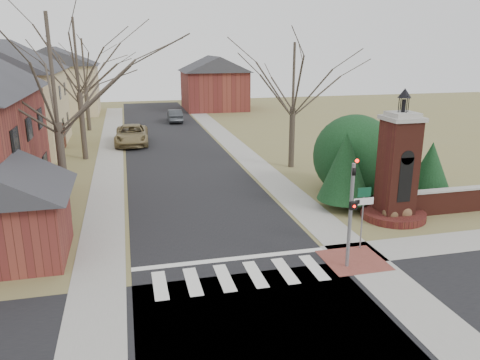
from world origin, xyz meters
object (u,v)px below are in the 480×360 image
object	(u,v)px
sign_post	(363,206)
distant_car	(175,116)
pickup_truck	(132,135)
traffic_signal_pole	(351,205)
brick_gate_monument	(397,177)

from	to	relation	value
sign_post	distant_car	xyz separation A→B (m)	(-3.99, 36.23, -1.24)
pickup_truck	distant_car	size ratio (longest dim) A/B	1.40
traffic_signal_pole	pickup_truck	world-z (taller)	traffic_signal_pole
brick_gate_monument	pickup_truck	size ratio (longest dim) A/B	1.07
brick_gate_monument	pickup_truck	bearing A→B (deg)	119.66
pickup_truck	brick_gate_monument	bearing A→B (deg)	-57.82
sign_post	brick_gate_monument	size ratio (longest dim) A/B	0.42
traffic_signal_pole	distant_car	distance (m)	37.79
sign_post	distant_car	world-z (taller)	sign_post
pickup_truck	distant_car	bearing A→B (deg)	68.93
traffic_signal_pole	pickup_truck	bearing A→B (deg)	106.38
traffic_signal_pole	sign_post	xyz separation A→B (m)	(1.29, 1.41, -0.64)
distant_car	traffic_signal_pole	bearing A→B (deg)	95.54
traffic_signal_pole	pickup_truck	xyz separation A→B (m)	(-7.70, 26.19, -1.75)
sign_post	pickup_truck	world-z (taller)	sign_post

